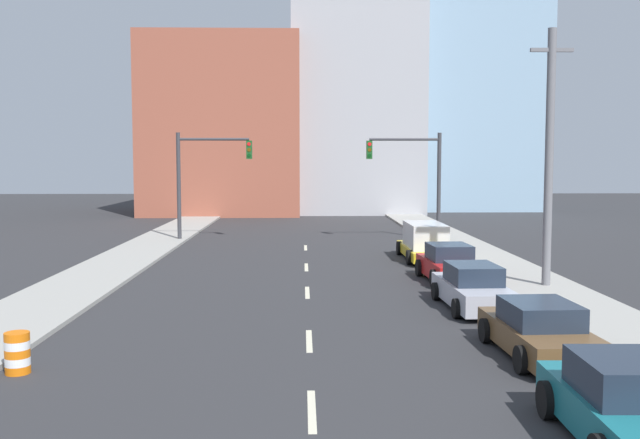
% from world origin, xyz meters
% --- Properties ---
extents(sidewalk_left, '(3.27, 90.49, 0.14)m').
position_xyz_m(sidewalk_left, '(-8.78, 45.24, 0.07)').
color(sidewalk_left, '#9E9B93').
rests_on(sidewalk_left, ground).
extents(sidewalk_right, '(3.27, 90.49, 0.14)m').
position_xyz_m(sidewalk_right, '(8.78, 45.24, 0.07)').
color(sidewalk_right, '#9E9B93').
rests_on(sidewalk_right, ground).
extents(lane_stripe_at_8m, '(0.16, 2.40, 0.01)m').
position_xyz_m(lane_stripe_at_8m, '(0.00, 8.09, 0.00)').
color(lane_stripe_at_8m, beige).
rests_on(lane_stripe_at_8m, ground).
extents(lane_stripe_at_13m, '(0.16, 2.40, 0.01)m').
position_xyz_m(lane_stripe_at_13m, '(0.00, 13.46, 0.00)').
color(lane_stripe_at_13m, beige).
rests_on(lane_stripe_at_13m, ground).
extents(lane_stripe_at_21m, '(0.16, 2.40, 0.01)m').
position_xyz_m(lane_stripe_at_21m, '(0.00, 20.52, 0.00)').
color(lane_stripe_at_21m, beige).
rests_on(lane_stripe_at_21m, ground).
extents(lane_stripe_at_27m, '(0.16, 2.40, 0.01)m').
position_xyz_m(lane_stripe_at_27m, '(0.00, 26.77, 0.00)').
color(lane_stripe_at_27m, beige).
rests_on(lane_stripe_at_27m, ground).
extents(lane_stripe_at_34m, '(0.16, 2.40, 0.01)m').
position_xyz_m(lane_stripe_at_34m, '(0.00, 34.08, 0.00)').
color(lane_stripe_at_34m, beige).
rests_on(lane_stripe_at_34m, ground).
extents(building_brick_left, '(14.00, 16.00, 15.87)m').
position_xyz_m(building_brick_left, '(-7.40, 63.01, 7.94)').
color(building_brick_left, '#9E513D').
rests_on(building_brick_left, ground).
extents(building_office_center, '(12.00, 20.00, 22.93)m').
position_xyz_m(building_office_center, '(4.85, 67.01, 11.46)').
color(building_office_center, '#A8A8AD').
rests_on(building_office_center, ground).
extents(building_glass_right, '(13.00, 20.00, 33.29)m').
position_xyz_m(building_glass_right, '(16.88, 71.01, 16.65)').
color(building_glass_right, '#8CADC6').
rests_on(building_glass_right, ground).
extents(traffic_signal_left, '(4.54, 0.35, 6.53)m').
position_xyz_m(traffic_signal_left, '(-6.36, 37.67, 4.23)').
color(traffic_signal_left, '#38383D').
rests_on(traffic_signal_left, ground).
extents(traffic_signal_right, '(4.54, 0.35, 6.53)m').
position_xyz_m(traffic_signal_right, '(6.87, 37.67, 4.23)').
color(traffic_signal_right, '#38383D').
rests_on(traffic_signal_right, ground).
extents(utility_pole_right_mid, '(1.60, 0.32, 9.72)m').
position_xyz_m(utility_pole_right_mid, '(9.07, 21.14, 4.99)').
color(utility_pole_right_mid, slate).
rests_on(utility_pole_right_mid, ground).
extents(traffic_barrel, '(0.56, 0.56, 0.95)m').
position_xyz_m(traffic_barrel, '(-6.67, 10.69, 0.47)').
color(traffic_barrel, orange).
rests_on(traffic_barrel, ground).
extents(sedan_teal, '(2.19, 4.27, 1.52)m').
position_xyz_m(sedan_teal, '(5.32, 6.24, 0.70)').
color(sedan_teal, '#196B75').
rests_on(sedan_teal, ground).
extents(sedan_brown, '(2.24, 4.58, 1.37)m').
position_xyz_m(sedan_brown, '(5.69, 11.81, 0.63)').
color(sedan_brown, brown).
rests_on(sedan_brown, ground).
extents(sedan_silver, '(2.13, 4.76, 1.46)m').
position_xyz_m(sedan_silver, '(5.42, 17.58, 0.66)').
color(sedan_silver, '#B2B2BC').
rests_on(sedan_silver, ground).
extents(sedan_red, '(2.22, 4.46, 1.51)m').
position_xyz_m(sedan_red, '(5.71, 22.81, 0.69)').
color(sedan_red, red).
rests_on(sedan_red, ground).
extents(box_truck_yellow, '(2.22, 5.77, 1.82)m').
position_xyz_m(box_truck_yellow, '(5.80, 29.05, 0.88)').
color(box_truck_yellow, gold).
rests_on(box_truck_yellow, ground).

